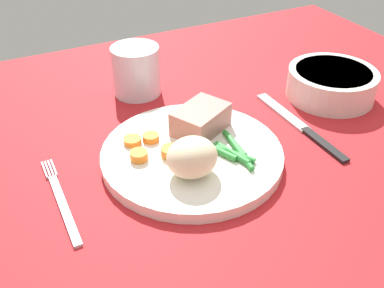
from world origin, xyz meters
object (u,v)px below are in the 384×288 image
object	(u,v)px
meat_portion	(201,119)
water_glass	(136,73)
salad_bowl	(332,82)
knife	(301,127)
dinner_plate	(192,155)
fork	(61,200)

from	to	relation	value
meat_portion	water_glass	distance (cm)	17.47
meat_portion	salad_bowl	world-z (taller)	meat_portion
knife	salad_bowl	world-z (taller)	salad_bowl
dinner_plate	knife	world-z (taller)	dinner_plate
fork	salad_bowl	xyz separation A→B (cm)	(46.24, 5.68, 2.48)
meat_portion	fork	size ratio (longest dim) A/B	0.47
dinner_plate	knife	size ratio (longest dim) A/B	1.19
meat_portion	knife	size ratio (longest dim) A/B	0.38
water_glass	salad_bowl	bearing A→B (deg)	-28.98
dinner_plate	salad_bowl	world-z (taller)	salad_bowl
fork	water_glass	world-z (taller)	water_glass
knife	water_glass	world-z (taller)	water_glass
dinner_plate	water_glass	distance (cm)	21.22
meat_portion	dinner_plate	bearing A→B (deg)	-130.60
knife	water_glass	xyz separation A→B (cm)	(-17.98, 21.33, 3.35)
salad_bowl	knife	bearing A→B (deg)	-150.85
dinner_plate	meat_portion	bearing A→B (deg)	49.40
meat_portion	fork	bearing A→B (deg)	-169.01
water_glass	dinner_plate	bearing A→B (deg)	-90.53
fork	salad_bowl	distance (cm)	46.65
dinner_plate	salad_bowl	bearing A→B (deg)	10.80
water_glass	knife	bearing A→B (deg)	-49.86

